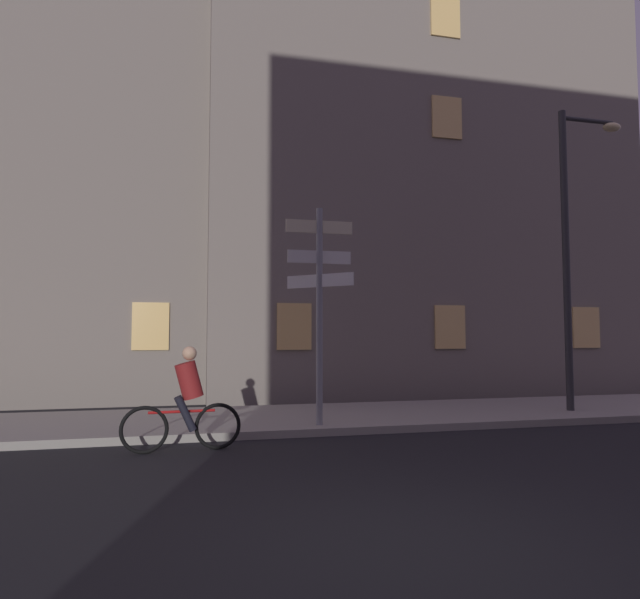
# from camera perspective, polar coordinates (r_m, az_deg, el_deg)

# --- Properties ---
(ground_plane) EXTENTS (80.00, 80.00, 0.00)m
(ground_plane) POSITION_cam_1_polar(r_m,az_deg,el_deg) (5.02, 9.78, -24.55)
(ground_plane) COLOR black
(sidewalk_kerb) EXTENTS (40.00, 3.44, 0.14)m
(sidewalk_kerb) POSITION_cam_1_polar(r_m,az_deg,el_deg) (11.45, -4.27, -12.30)
(sidewalk_kerb) COLOR gray
(sidewalk_kerb) RESTS_ON ground_plane
(signpost) EXTENTS (1.28, 1.04, 4.02)m
(signpost) POSITION_cam_1_polar(r_m,az_deg,el_deg) (10.19, -0.06, 0.40)
(signpost) COLOR gray
(signpost) RESTS_ON sidewalk_kerb
(street_lamp) EXTENTS (1.62, 0.28, 6.69)m
(street_lamp) POSITION_cam_1_polar(r_m,az_deg,el_deg) (13.57, 24.84, 6.27)
(street_lamp) COLOR #2D2D30
(street_lamp) RESTS_ON sidewalk_kerb
(cyclist) EXTENTS (1.82, 0.35, 1.61)m
(cyclist) POSITION_cam_1_polar(r_m,az_deg,el_deg) (8.83, -13.82, -10.35)
(cyclist) COLOR black
(cyclist) RESTS_ON ground_plane
(building_left_block) EXTENTS (13.28, 9.00, 13.25)m
(building_left_block) POSITION_cam_1_polar(r_m,az_deg,el_deg) (20.22, -28.96, 10.63)
(building_left_block) COLOR slate
(building_left_block) RESTS_ON ground_plane
(building_right_block) EXTENTS (13.14, 9.47, 14.86)m
(building_right_block) POSITION_cam_1_polar(r_m,az_deg,el_deg) (20.67, 7.06, 12.19)
(building_right_block) COLOR slate
(building_right_block) RESTS_ON ground_plane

